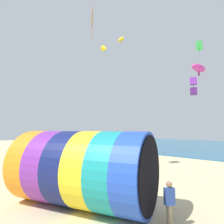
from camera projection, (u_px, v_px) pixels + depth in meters
The scene contains 10 objects.
ground_plane at pixel (62, 201), 9.89m from camera, with size 120.00×120.00×0.00m, color #CCBA8C.
giant_inflatable_tube at pixel (83, 168), 9.38m from camera, with size 7.23×5.41×3.47m.
kite_handler at pixel (170, 204), 7.30m from camera, with size 0.36×0.42×1.65m.
kite_yellow_parafoil at pixel (121, 39), 28.02m from camera, with size 1.58×1.00×0.77m.
kite_purple_box at pixel (193, 86), 17.87m from camera, with size 0.76×0.76×1.66m.
kite_yellow_delta at pixel (105, 49), 25.86m from camera, with size 1.05×0.81×1.60m.
kite_green_diamond at pixel (199, 46), 23.29m from camera, with size 0.82×0.38×1.92m.
kite_orange_diamond at pixel (92, 19), 18.29m from camera, with size 0.93×0.86×2.84m.
kite_magenta_parafoil at pixel (199, 68), 11.75m from camera, with size 0.67×1.41×0.71m.
bystander_mid_beach at pixel (113, 155), 21.94m from camera, with size 0.40×0.42×1.54m.
Camera 1 is at (8.92, -5.59, 3.57)m, focal length 32.00 mm.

